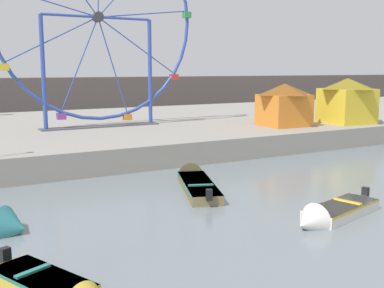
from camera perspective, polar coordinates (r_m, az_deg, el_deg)
quay_promenade at (r=36.49m, az=-11.33°, el=1.55°), size 110.00×24.39×1.33m
distant_town_skyline at (r=56.59m, az=-17.98°, el=5.47°), size 140.00×3.00×4.40m
motorboat_olive_wood at (r=21.88m, az=0.29°, el=-4.45°), size 3.29×6.13×1.21m
motorboat_white_red_stripe at (r=17.63m, az=16.39°, el=-8.18°), size 4.64×2.26×1.19m
ferris_wheel_blue_frame at (r=33.53m, az=-11.38°, el=14.56°), size 14.19×1.20×14.56m
carnival_booth_orange_canopy at (r=34.01m, az=11.14°, el=4.81°), size 3.49×3.21×3.02m
carnival_booth_yellow_awning at (r=37.01m, az=18.34°, el=5.12°), size 3.81×3.88×3.36m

